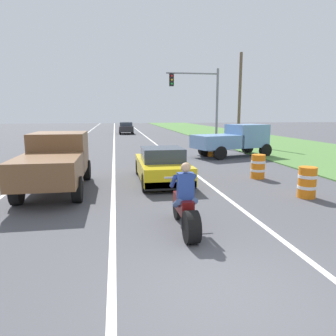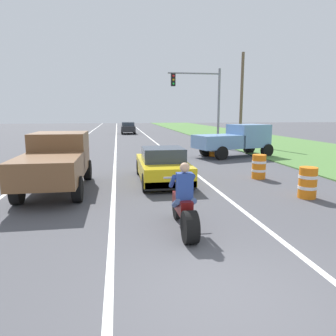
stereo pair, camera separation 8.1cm
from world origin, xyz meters
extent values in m
plane|color=#4C4C51|center=(0.00, 0.00, 0.00)|extent=(160.00, 160.00, 0.00)
cube|color=white|center=(-5.40, 20.00, 0.00)|extent=(0.14, 120.00, 0.01)
cube|color=white|center=(1.80, 20.00, 0.00)|extent=(0.14, 120.00, 0.01)
cube|color=white|center=(-1.80, 20.00, 0.00)|extent=(0.14, 120.00, 0.01)
cube|color=#517F3D|center=(11.92, 20.00, 0.03)|extent=(10.00, 120.00, 0.06)
cylinder|color=black|center=(-0.16, 2.06, 0.35)|extent=(0.28, 0.69, 0.69)
cylinder|color=black|center=(-0.16, 3.61, 0.31)|extent=(0.12, 0.63, 0.63)
cube|color=#590F0F|center=(-0.16, 2.88, 0.61)|extent=(0.28, 1.10, 0.36)
cylinder|color=#B2B2B7|center=(-0.16, 3.53, 0.68)|extent=(0.08, 0.36, 0.73)
cylinder|color=#A5A5AA|center=(-0.16, 3.51, 1.11)|extent=(0.70, 0.05, 0.05)
cube|color=navy|center=(-0.16, 2.65, 1.09)|extent=(0.36, 0.24, 0.60)
sphere|color=tan|center=(-0.16, 2.65, 1.51)|extent=(0.22, 0.22, 0.22)
cylinder|color=#384C7A|center=(-0.34, 2.68, 0.69)|extent=(0.14, 0.47, 0.32)
cylinder|color=navy|center=(-0.38, 2.95, 1.14)|extent=(0.10, 0.51, 0.40)
cylinder|color=#384C7A|center=(0.02, 2.68, 0.69)|extent=(0.14, 0.47, 0.32)
cylinder|color=navy|center=(0.06, 2.95, 1.14)|extent=(0.10, 0.51, 0.40)
cube|color=yellow|center=(0.11, 8.20, 0.53)|extent=(1.80, 4.30, 0.64)
cube|color=#333D4C|center=(0.11, 8.00, 1.11)|extent=(1.56, 1.70, 0.52)
cube|color=black|center=(0.11, 6.15, 0.29)|extent=(1.76, 0.20, 0.28)
cylinder|color=black|center=(-0.69, 9.80, 0.32)|extent=(0.24, 0.64, 0.64)
cylinder|color=black|center=(0.91, 9.80, 0.32)|extent=(0.24, 0.64, 0.64)
cylinder|color=black|center=(-0.69, 6.60, 0.32)|extent=(0.24, 0.64, 0.64)
cylinder|color=black|center=(0.91, 6.60, 0.32)|extent=(0.24, 0.64, 0.64)
cube|color=brown|center=(-3.74, 8.17, 1.28)|extent=(1.90, 2.10, 1.40)
cube|color=#333D4C|center=(-3.74, 8.52, 1.67)|extent=(1.67, 0.29, 0.57)
cube|color=brown|center=(-3.74, 5.92, 0.98)|extent=(1.90, 2.70, 0.80)
cylinder|color=black|center=(-4.61, 8.97, 0.40)|extent=(0.28, 0.80, 0.80)
cylinder|color=black|center=(-2.87, 8.97, 0.40)|extent=(0.28, 0.80, 0.80)
cylinder|color=black|center=(-4.61, 5.62, 0.40)|extent=(0.28, 0.80, 0.80)
cylinder|color=black|center=(-2.87, 5.62, 0.40)|extent=(0.28, 0.80, 0.80)
cube|color=#6B93C6|center=(6.53, 14.85, 1.28)|extent=(2.52, 2.38, 1.40)
cube|color=#333D4C|center=(6.87, 14.94, 1.67)|extent=(0.71, 1.69, 0.57)
cube|color=#6B93C6|center=(4.35, 14.27, 0.98)|extent=(3.10, 2.53, 0.80)
cylinder|color=black|center=(7.08, 15.89, 0.40)|extent=(0.85, 0.48, 0.80)
cylinder|color=black|center=(7.53, 14.21, 0.40)|extent=(0.85, 0.48, 0.80)
cylinder|color=black|center=(3.84, 15.03, 0.40)|extent=(0.85, 0.48, 0.80)
cylinder|color=black|center=(4.29, 13.35, 0.40)|extent=(0.85, 0.48, 0.80)
cylinder|color=gray|center=(6.12, 19.73, 3.00)|extent=(0.18, 0.18, 6.00)
cylinder|color=gray|center=(4.14, 19.73, 5.60)|extent=(3.97, 0.12, 0.12)
cube|color=black|center=(2.55, 19.73, 5.10)|extent=(0.32, 0.24, 0.90)
sphere|color=red|center=(2.55, 19.59, 5.38)|extent=(0.16, 0.16, 0.16)
sphere|color=orange|center=(2.55, 19.59, 5.10)|extent=(0.16, 0.16, 0.16)
sphere|color=green|center=(2.55, 19.59, 4.82)|extent=(0.16, 0.16, 0.16)
cylinder|color=brown|center=(8.53, 21.22, 3.75)|extent=(0.24, 0.24, 7.51)
cylinder|color=orange|center=(4.36, 4.95, 0.50)|extent=(0.56, 0.56, 1.00)
cylinder|color=white|center=(4.36, 4.95, 0.70)|extent=(0.58, 0.58, 0.10)
cylinder|color=white|center=(4.36, 4.95, 0.35)|extent=(0.58, 0.58, 0.10)
cylinder|color=orange|center=(4.14, 8.06, 0.50)|extent=(0.56, 0.56, 1.00)
cylinder|color=white|center=(4.14, 8.06, 0.70)|extent=(0.58, 0.58, 0.10)
cylinder|color=white|center=(4.14, 8.06, 0.35)|extent=(0.58, 0.58, 0.10)
cylinder|color=orange|center=(4.31, 14.94, 0.50)|extent=(0.56, 0.56, 1.00)
cylinder|color=white|center=(4.31, 14.94, 0.70)|extent=(0.58, 0.58, 0.10)
cylinder|color=white|center=(4.31, 14.94, 0.35)|extent=(0.58, 0.58, 0.10)
cube|color=#262628|center=(-0.28, 37.59, 0.65)|extent=(1.76, 4.00, 0.70)
cube|color=#333D4C|center=(-0.28, 37.39, 1.25)|extent=(1.56, 2.00, 0.50)
cylinder|color=black|center=(-1.08, 38.99, 0.30)|extent=(0.20, 0.60, 0.60)
cylinder|color=black|center=(0.52, 38.99, 0.30)|extent=(0.20, 0.60, 0.60)
cylinder|color=black|center=(-1.08, 36.19, 0.30)|extent=(0.20, 0.60, 0.60)
cylinder|color=black|center=(0.52, 36.19, 0.30)|extent=(0.20, 0.60, 0.60)
camera|label=1|loc=(-1.68, -4.07, 2.71)|focal=33.79mm
camera|label=2|loc=(-1.60, -4.09, 2.71)|focal=33.79mm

